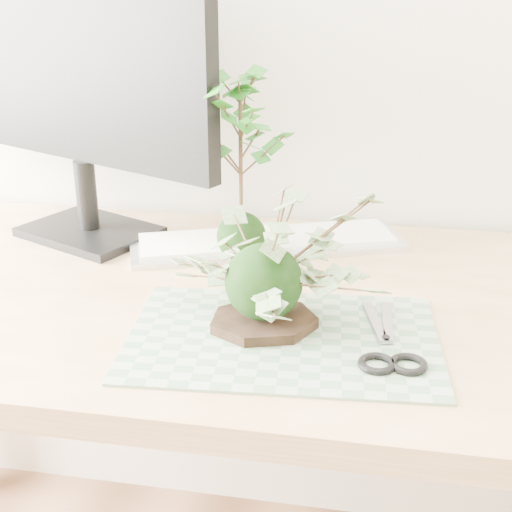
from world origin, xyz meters
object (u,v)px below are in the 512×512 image
ivy_kokedama (264,248)px  monitor (77,72)px  desk (238,340)px  maple_kokedama (240,117)px  keyboard (267,242)px

ivy_kokedama → monitor: size_ratio=0.69×
ivy_kokedama → desk: bearing=118.4°
desk → maple_kokedama: maple_kokedama is taller
maple_kokedama → monitor: (-0.30, 0.07, 0.05)m
keyboard → monitor: (-0.34, 0.00, 0.29)m
maple_kokedama → monitor: 0.32m
desk → keyboard: bearing=85.7°
desk → monitor: 0.54m
desk → maple_kokedama: (-0.02, 0.13, 0.34)m
ivy_kokedama → monitor: 0.53m
desk → keyboard: keyboard is taller
maple_kokedama → monitor: size_ratio=0.64×
ivy_kokedama → keyboard: (-0.05, 0.31, -0.11)m
keyboard → maple_kokedama: bearing=-136.3°
ivy_kokedama → maple_kokedama: size_ratio=1.07×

